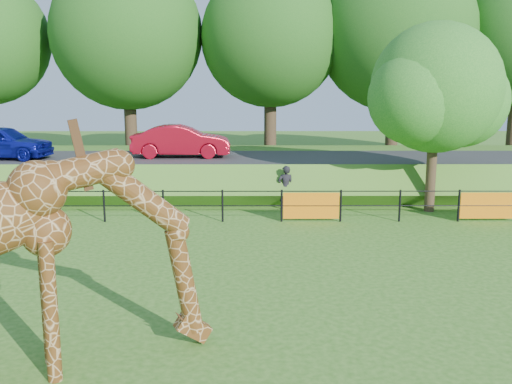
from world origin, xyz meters
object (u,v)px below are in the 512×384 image
car_blue (2,142)px  car_red (181,141)px  giraffe (57,264)px  tree_east (438,93)px  visitor (286,187)px

car_blue → car_red: size_ratio=0.99×
giraffe → car_red: giraffe is taller
car_blue → tree_east: bearing=-95.7°
car_blue → car_red: (7.62, 0.55, -0.02)m
car_red → tree_east: tree_east is taller
car_red → giraffe: bearing=179.3°
giraffe → car_red: (-0.04, 16.24, 0.31)m
giraffe → car_blue: 17.46m
car_blue → car_red: bearing=-78.8°
car_blue → giraffe: bearing=-146.9°
car_blue → visitor: bearing=-99.3°
visitor → giraffe: bearing=60.0°
giraffe → car_red: size_ratio=1.19×
car_blue → car_red: car_blue is taller
visitor → tree_east: 6.39m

